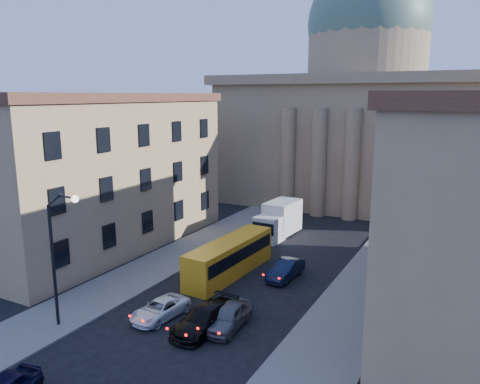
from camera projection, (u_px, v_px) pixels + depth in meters
name	position (u px, v px, depth m)	size (l,w,h in m)	color
sidewalk_left	(146.00, 271.00, 39.05)	(5.00, 60.00, 0.15)	#615F59
sidewalk_right	(347.00, 315.00, 31.27)	(5.00, 60.00, 0.15)	#615F59
church	(363.00, 114.00, 65.18)	(68.02, 28.76, 36.60)	#7B654C
building_left	(100.00, 170.00, 44.90)	(11.60, 26.60, 14.70)	tan
street_lamp	(58.00, 249.00, 28.63)	(2.62, 0.44, 8.83)	black
car_left_mid	(160.00, 309.00, 30.95)	(2.04, 4.42, 1.23)	white
car_right_mid	(204.00, 318.00, 29.32)	(2.17, 5.34, 1.55)	black
car_right_far	(229.00, 316.00, 29.60)	(1.81, 4.50, 1.53)	#525257
car_right_distant	(286.00, 270.00, 37.62)	(1.56, 4.46, 1.47)	black
city_bus	(230.00, 256.00, 38.31)	(2.85, 10.39, 2.90)	gold
box_truck	(278.00, 221.00, 48.68)	(2.97, 6.65, 3.57)	silver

